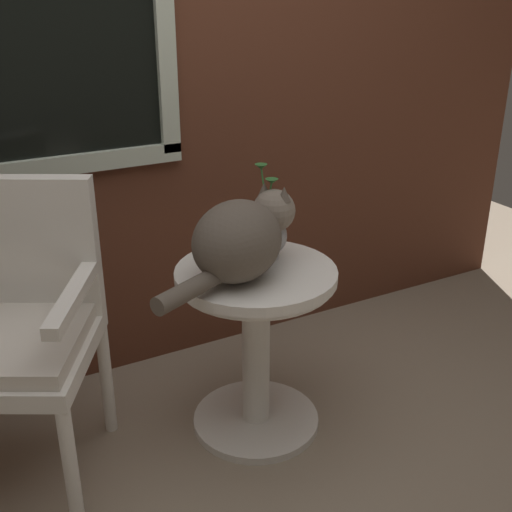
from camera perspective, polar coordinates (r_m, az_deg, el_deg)
The scene contains 6 objects.
ground_plane at distance 2.31m, azimuth -1.78°, elevation -18.52°, with size 6.00×6.00×0.00m, color gray.
back_wall at distance 2.49m, azimuth -11.33°, elevation 17.48°, with size 4.00×0.07×2.60m.
wicker_side_table at distance 2.27m, azimuth 0.00°, elevation -6.16°, with size 0.56×0.56×0.64m.
wicker_chair at distance 2.18m, azimuth -21.20°, elevation -5.23°, with size 0.71×0.70×0.98m.
cat at distance 2.06m, azimuth -1.38°, elevation 1.55°, with size 0.60×0.38×0.27m.
pewter_vase_with_ivy at distance 2.22m, azimuth 0.97°, elevation 2.14°, with size 0.14×0.14×0.33m.
Camera 1 is at (-0.76, -1.54, 1.54)m, focal length 44.92 mm.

